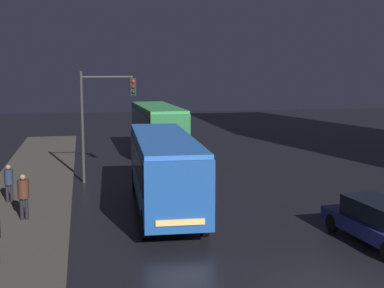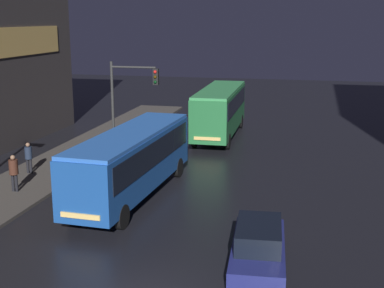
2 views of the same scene
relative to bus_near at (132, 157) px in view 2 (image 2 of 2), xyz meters
name	(u,v)px [view 2 (image 2 of 2)]	position (x,y,z in m)	size (l,w,h in m)	color
sidewalk_left	(29,182)	(-5.83, 0.83, -1.85)	(4.00, 48.00, 0.15)	#47423D
bus_near	(132,157)	(0.00, 0.00, 0.00)	(2.84, 10.35, 3.12)	#194793
bus_far	(220,107)	(1.65, 13.64, 0.17)	(2.59, 9.79, 3.41)	#236B38
car_taxi	(258,245)	(6.44, -5.77, -1.17)	(2.09, 4.79, 1.48)	navy
pedestrian_near	(29,155)	(-6.44, 2.03, -0.80)	(0.53, 0.53, 1.65)	black
pedestrian_mid	(14,169)	(-5.54, -0.89, -0.70)	(0.47, 0.47, 1.77)	black
traffic_light_main	(129,95)	(-2.28, 6.12, 1.95)	(2.85, 0.35, 5.74)	#2D2D2D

